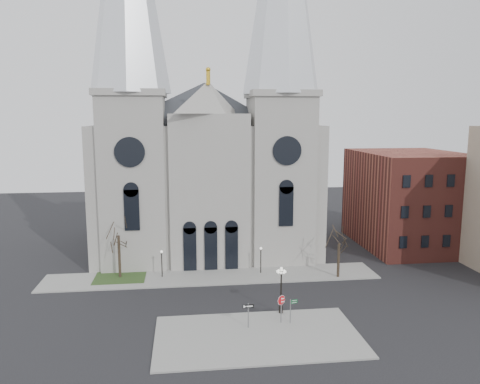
{
  "coord_description": "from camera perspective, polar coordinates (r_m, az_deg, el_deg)",
  "views": [
    {
      "loc": [
        -3.2,
        -43.04,
        19.13
      ],
      "look_at": [
        3.0,
        8.0,
        10.84
      ],
      "focal_mm": 35.0,
      "sensor_mm": 36.0,
      "label": 1
    }
  ],
  "objects": [
    {
      "name": "bg_building_brick",
      "position": [
        74.02,
        19.83,
        -0.82
      ],
      "size": [
        14.0,
        18.0,
        14.0
      ],
      "primitive_type": "cube",
      "color": "brown",
      "rests_on": "ground"
    },
    {
      "name": "sidewalk_near",
      "position": [
        43.0,
        2.18,
        -17.16
      ],
      "size": [
        18.0,
        10.0,
        0.14
      ],
      "primitive_type": "cube",
      "color": "gray",
      "rests_on": "ground"
    },
    {
      "name": "tree_left",
      "position": [
        57.22,
        -14.61,
        -4.84
      ],
      "size": [
        3.2,
        3.2,
        7.5
      ],
      "color": "black",
      "rests_on": "ground"
    },
    {
      "name": "cathedral",
      "position": [
        65.98,
        -4.2,
        8.57
      ],
      "size": [
        33.0,
        26.66,
        54.0
      ],
      "color": "#9D9992",
      "rests_on": "ground"
    },
    {
      "name": "one_way_sign",
      "position": [
        43.72,
        1.02,
        -14.33
      ],
      "size": [
        1.02,
        0.1,
        2.33
      ],
      "rotation": [
        0.0,
        0.0,
        0.04
      ],
      "color": "slate",
      "rests_on": "sidewalk_near"
    },
    {
      "name": "street_name_sign",
      "position": [
        45.02,
        6.26,
        -13.96
      ],
      "size": [
        0.72,
        0.22,
        2.29
      ],
      "rotation": [
        0.0,
        0.0,
        0.23
      ],
      "color": "slate",
      "rests_on": "sidewalk_near"
    },
    {
      "name": "ground",
      "position": [
        47.21,
        -2.53,
        -14.76
      ],
      "size": [
        160.0,
        160.0,
        0.0
      ],
      "primitive_type": "plane",
      "color": "black",
      "rests_on": "ground"
    },
    {
      "name": "ped_lamp_left",
      "position": [
        57.14,
        -9.52,
        -8.07
      ],
      "size": [
        0.32,
        0.32,
        3.26
      ],
      "color": "black",
      "rests_on": "sidewalk_far"
    },
    {
      "name": "ped_lamp_right",
      "position": [
        57.8,
        2.56,
        -7.75
      ],
      "size": [
        0.32,
        0.32,
        3.26
      ],
      "color": "black",
      "rests_on": "sidewalk_far"
    },
    {
      "name": "globe_lamp",
      "position": [
        46.39,
        5.04,
        -11.13
      ],
      "size": [
        1.23,
        1.23,
        4.66
      ],
      "rotation": [
        0.0,
        0.0,
        -0.27
      ],
      "color": "black",
      "rests_on": "sidewalk_near"
    },
    {
      "name": "tree_right",
      "position": [
        57.05,
        11.99,
        -5.94
      ],
      "size": [
        3.2,
        3.2,
        6.0
      ],
      "color": "black",
      "rests_on": "ground"
    },
    {
      "name": "stop_sign",
      "position": [
        44.73,
        5.05,
        -13.34
      ],
      "size": [
        0.96,
        0.21,
        2.69
      ],
      "rotation": [
        0.0,
        0.0,
        0.19
      ],
      "color": "slate",
      "rests_on": "sidewalk_near"
    },
    {
      "name": "sidewalk_far",
      "position": [
        57.39,
        -3.39,
        -10.25
      ],
      "size": [
        40.0,
        6.0,
        0.14
      ],
      "primitive_type": "cube",
      "color": "gray",
      "rests_on": "ground"
    },
    {
      "name": "grass_patch",
      "position": [
        58.76,
        -14.39,
        -10.05
      ],
      "size": [
        6.0,
        5.0,
        0.18
      ],
      "primitive_type": "cube",
      "color": "#273F1B",
      "rests_on": "ground"
    }
  ]
}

